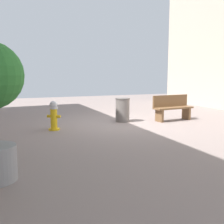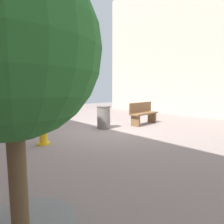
% 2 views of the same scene
% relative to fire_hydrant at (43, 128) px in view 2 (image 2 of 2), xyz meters
% --- Properties ---
extents(ground_plane, '(23.40, 23.40, 0.00)m').
position_rel_fire_hydrant_xyz_m(ground_plane, '(-2.51, -0.24, -0.46)').
color(ground_plane, gray).
extents(fire_hydrant, '(0.41, 0.41, 0.91)m').
position_rel_fire_hydrant_xyz_m(fire_hydrant, '(0.00, 0.00, 0.00)').
color(fire_hydrant, gold).
rests_on(fire_hydrant, ground_plane).
extents(bench_near, '(1.63, 0.58, 0.95)m').
position_rel_fire_hydrant_xyz_m(bench_near, '(-4.47, -0.14, 0.03)').
color(bench_near, brown).
rests_on(bench_near, ground_plane).
extents(planter_tree, '(1.08, 1.08, 2.28)m').
position_rel_fire_hydrant_xyz_m(planter_tree, '(1.66, 3.79, 0.99)').
color(planter_tree, gray).
rests_on(planter_tree, ground_plane).
extents(trash_bin, '(0.53, 0.53, 0.87)m').
position_rel_fire_hydrant_xyz_m(trash_bin, '(-2.61, -0.56, -0.02)').
color(trash_bin, slate).
rests_on(trash_bin, ground_plane).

